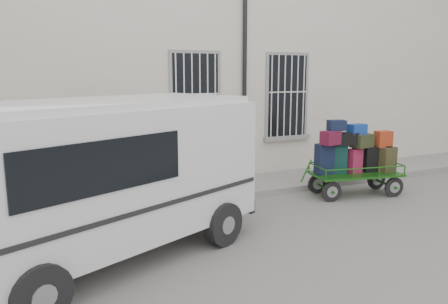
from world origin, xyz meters
The scene contains 5 objects.
ground centered at (0.00, 0.00, 0.00)m, with size 80.00×80.00×0.00m, color slate.
building centered at (0.00, 5.50, 3.00)m, with size 24.00×5.15×6.00m.
sidewalk centered at (0.00, 2.20, 0.07)m, with size 24.00×1.70×0.15m, color gray.
luggage_cart centered at (2.67, 0.60, 0.91)m, with size 2.51×1.33×1.81m.
van centered at (-3.29, -0.56, 1.42)m, with size 5.31×3.81×2.49m.
Camera 1 is at (-4.41, -7.23, 2.89)m, focal length 35.00 mm.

